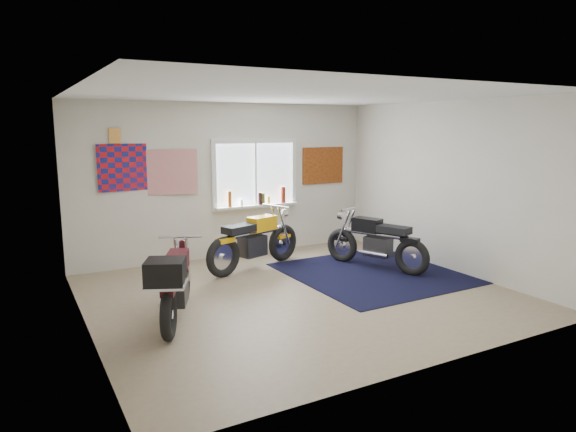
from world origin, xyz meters
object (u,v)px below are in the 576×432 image
yellow_triumph (254,242)px  navy_rug (374,273)px  maroon_tourer (174,284)px  black_chrome_bike (376,243)px

yellow_triumph → navy_rug: bearing=-56.3°
maroon_tourer → black_chrome_bike: bearing=-53.2°
yellow_triumph → maroon_tourer: yellow_triumph is taller
navy_rug → maroon_tourer: (-3.36, -0.54, 0.48)m
navy_rug → maroon_tourer: maroon_tourer is taller
black_chrome_bike → yellow_triumph: bearing=39.5°
black_chrome_bike → maroon_tourer: size_ratio=1.02×
yellow_triumph → black_chrome_bike: 1.98m
navy_rug → maroon_tourer: bearing=-170.9°
yellow_triumph → maroon_tourer: (-1.83, -1.72, 0.04)m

